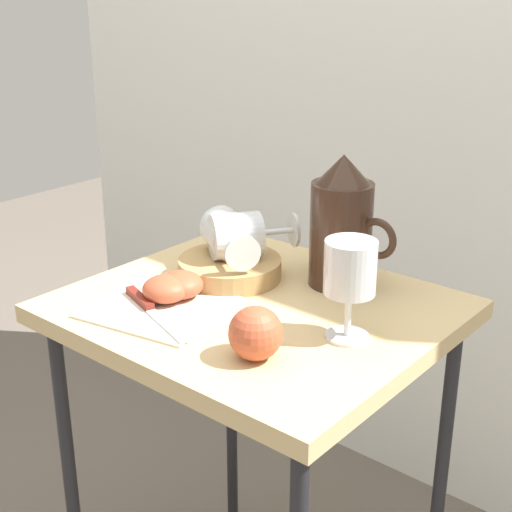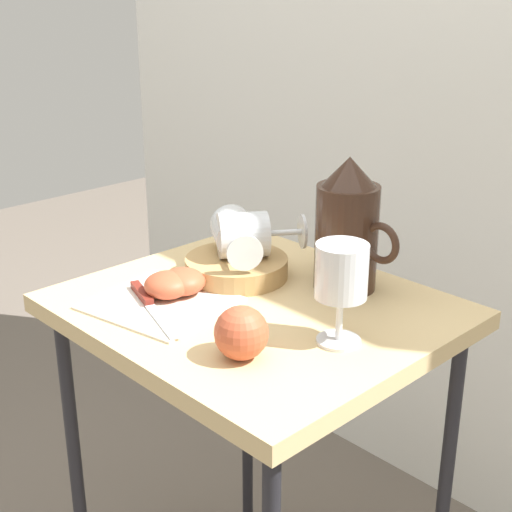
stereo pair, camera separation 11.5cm
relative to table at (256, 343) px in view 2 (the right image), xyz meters
name	(u,v)px [view 2 (the right image)]	position (x,y,z in m)	size (l,w,h in m)	color
curtain_drape	(493,44)	(0.00, 0.66, 0.43)	(2.40, 0.03, 2.18)	white
table	(256,343)	(0.00, 0.00, 0.00)	(0.58, 0.51, 0.73)	tan
linen_napkin	(160,303)	(-0.10, -0.11, 0.07)	(0.21, 0.19, 0.00)	silver
basket_tray	(236,267)	(-0.10, 0.05, 0.09)	(0.18, 0.18, 0.04)	tan
pitcher	(347,236)	(0.06, 0.15, 0.16)	(0.16, 0.10, 0.22)	#382319
wine_glass_upright	(341,277)	(0.18, -0.01, 0.17)	(0.07, 0.07, 0.15)	silver
wine_glass_tipped_near	(245,235)	(-0.10, 0.07, 0.15)	(0.14, 0.16, 0.08)	silver
wine_glass_tipped_far	(235,233)	(-0.12, 0.06, 0.14)	(0.16, 0.14, 0.08)	silver
apple_half_left	(167,285)	(-0.11, -0.09, 0.10)	(0.08, 0.08, 0.04)	#C15133
apple_half_right	(182,281)	(-0.10, -0.07, 0.10)	(0.08, 0.08, 0.04)	#C15133
apple_whole	(241,333)	(0.12, -0.14, 0.11)	(0.08, 0.08, 0.08)	#C15133
knife	(147,301)	(-0.11, -0.13, 0.08)	(0.20, 0.08, 0.01)	silver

